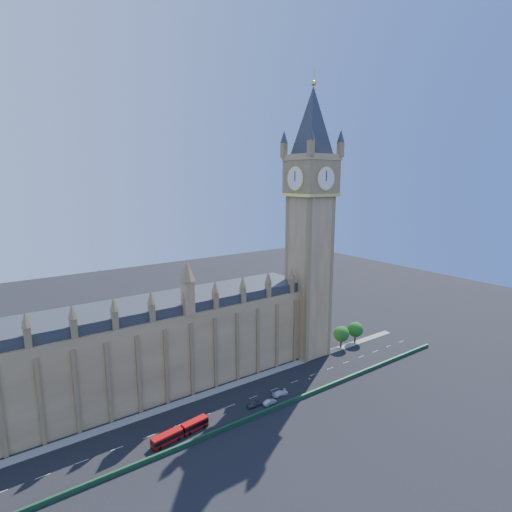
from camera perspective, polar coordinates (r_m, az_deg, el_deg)
ground at (r=123.93m, az=-2.00°, el=-20.04°), size 400.00×400.00×0.00m
palace_westminster at (r=126.21m, az=-17.58°, el=-12.90°), size 120.00×20.00×28.00m
elizabeth_tower at (r=141.15m, az=7.78°, el=7.08°), size 20.59×20.59×105.00m
bridge_parapet at (r=117.29m, az=0.59°, el=-21.65°), size 160.00×0.60×1.20m
kerb_north at (r=130.90m, az=-4.39°, el=-18.22°), size 160.00×3.00×0.16m
tree_east_near at (r=159.19m, az=12.12°, el=-10.75°), size 6.00×6.00×8.50m
tree_east_far at (r=164.82m, az=14.05°, el=-10.08°), size 6.00×6.00×8.50m
red_bus at (r=111.07m, az=-10.73°, el=-23.43°), size 15.78×4.20×2.65m
car_grey at (r=121.25m, az=-0.21°, el=-20.37°), size 4.53×1.91×1.53m
car_silver at (r=122.29m, az=1.98°, el=-20.12°), size 4.34×1.85×1.39m
car_white at (r=126.52m, az=3.51°, el=-18.97°), size 5.20×2.37×1.47m
cone_a at (r=129.40m, az=4.03°, el=-18.43°), size 0.61×0.61×0.77m
cone_b at (r=138.13m, az=7.97°, el=-16.52°), size 0.51×0.51×0.68m
cone_c at (r=129.04m, az=4.19°, el=-18.51°), size 0.52×0.52×0.80m
cone_d at (r=135.96m, az=7.64°, el=-16.99°), size 0.46×0.46×0.69m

